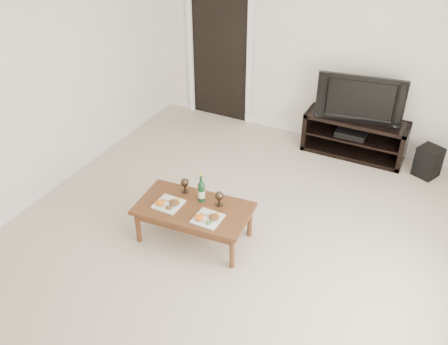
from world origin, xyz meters
TOP-DOWN VIEW (x-y plane):
  - floor at (0.00, 0.00)m, footprint 5.50×5.50m
  - back_wall at (0.00, 2.77)m, footprint 5.00×0.04m
  - doorway at (-1.55, 2.73)m, footprint 0.90×0.02m
  - media_console at (0.62, 2.50)m, footprint 1.36×0.45m
  - television at (0.62, 2.50)m, footprint 1.12×0.31m
  - av_receiver at (0.58, 2.48)m, footprint 0.40×0.30m
  - subwoofer at (1.60, 2.40)m, footprint 0.35×0.35m
  - coffee_table at (-0.45, -0.02)m, footprint 1.24×0.75m
  - plate_left at (-0.70, -0.11)m, footprint 0.27×0.27m
  - plate_right at (-0.22, -0.14)m, footprint 0.27×0.27m
  - wine_bottle at (-0.43, 0.12)m, footprint 0.07×0.07m
  - goblet_left at (-0.67, 0.18)m, footprint 0.09×0.09m
  - goblet_right at (-0.22, 0.13)m, footprint 0.09×0.09m

SIDE VIEW (x-z plane):
  - floor at x=0.00m, z-range 0.00..0.00m
  - subwoofer at x=1.60m, z-range 0.00..0.40m
  - coffee_table at x=-0.45m, z-range 0.00..0.42m
  - media_console at x=0.62m, z-range 0.00..0.55m
  - av_receiver at x=0.58m, z-range 0.29..0.36m
  - plate_left at x=-0.70m, z-range 0.42..0.49m
  - plate_right at x=-0.22m, z-range 0.42..0.49m
  - goblet_left at x=-0.67m, z-range 0.42..0.59m
  - goblet_right at x=-0.22m, z-range 0.42..0.59m
  - wine_bottle at x=-0.43m, z-range 0.42..0.77m
  - television at x=0.62m, z-range 0.55..1.19m
  - doorway at x=-1.55m, z-range 0.00..2.05m
  - back_wall at x=0.00m, z-range 0.00..2.60m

